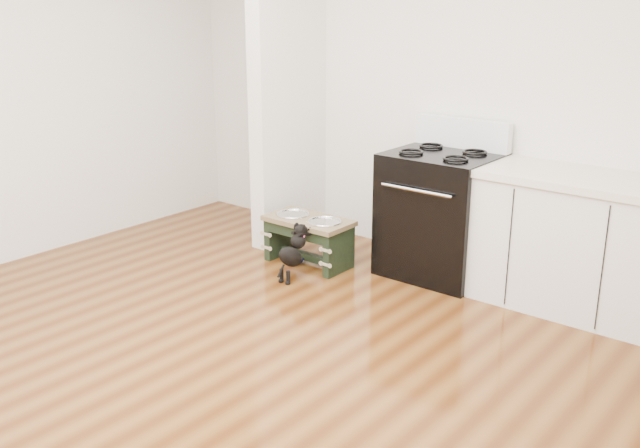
% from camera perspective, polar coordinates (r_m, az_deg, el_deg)
% --- Properties ---
extents(ground, '(5.00, 5.00, 0.00)m').
position_cam_1_polar(ground, '(4.09, -9.56, -11.74)').
color(ground, '#4A250D').
rests_on(ground, ground).
extents(room_shell, '(5.00, 5.00, 5.00)m').
position_cam_1_polar(room_shell, '(3.59, -10.89, 11.42)').
color(room_shell, silver).
rests_on(room_shell, ground).
extents(partition_wall, '(0.15, 0.80, 2.70)m').
position_cam_1_polar(partition_wall, '(5.92, -2.56, 11.44)').
color(partition_wall, silver).
rests_on(partition_wall, ground).
extents(oven_range, '(0.76, 0.69, 1.14)m').
position_cam_1_polar(oven_range, '(5.33, 9.57, 0.92)').
color(oven_range, black).
rests_on(oven_range, ground).
extents(cabinet_run, '(1.24, 0.64, 0.91)m').
position_cam_1_polar(cabinet_run, '(4.98, 19.50, -1.39)').
color(cabinet_run, silver).
rests_on(cabinet_run, ground).
extents(dog_feeder, '(0.68, 0.36, 0.39)m').
position_cam_1_polar(dog_feeder, '(5.50, -0.95, -0.62)').
color(dog_feeder, black).
rests_on(dog_feeder, ground).
extents(puppy, '(0.12, 0.35, 0.41)m').
position_cam_1_polar(puppy, '(5.22, -2.13, -2.12)').
color(puppy, black).
rests_on(puppy, ground).
extents(floor_bowl, '(0.21, 0.21, 0.05)m').
position_cam_1_polar(floor_bowl, '(5.59, -2.09, -2.91)').
color(floor_bowl, navy).
rests_on(floor_bowl, ground).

